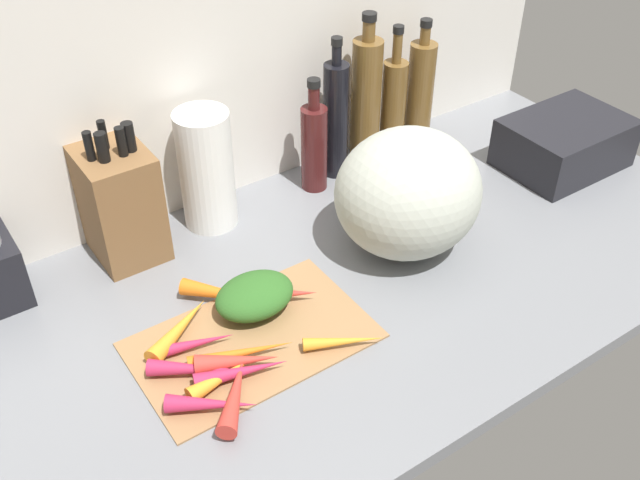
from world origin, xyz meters
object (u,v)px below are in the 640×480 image
carrot_5 (197,369)px  carrot_7 (222,377)px  carrot_3 (235,393)px  bottle_3 (393,106)px  paper_towel_roll (206,170)px  bottle_1 (336,119)px  carrot_0 (228,295)px  carrot_9 (281,295)px  carrot_1 (212,404)px  carrot_10 (344,341)px  carrot_4 (241,353)px  knife_block (120,203)px  bottle_0 (314,146)px  bottle_4 (420,93)px  carrot_6 (237,361)px  carrot_11 (242,372)px  carrot_8 (179,328)px  winter_squash (408,193)px  dish_rack (564,143)px  carrot_2 (199,343)px  bottle_2 (366,102)px  cutting_board (252,339)px

carrot_5 → carrot_7: 4.48cm
carrot_3 → bottle_3: (66.90, 45.17, 9.74)cm
paper_towel_roll → bottle_1: (31.81, 0.75, 1.18)cm
carrot_0 → carrot_9: (7.63, -5.40, 0.12)cm
carrot_1 → carrot_10: (24.58, -0.39, -0.35)cm
carrot_4 → carrot_9: (12.56, 7.95, 0.46)cm
carrot_3 → knife_block: bearing=88.2°
bottle_0 → bottle_4: size_ratio=0.84×
carrot_1 → bottle_0: size_ratio=0.55×
carrot_6 → carrot_11: bearing=-100.1°
carrot_8 → winter_squash: size_ratio=0.54×
carrot_4 → carrot_5: 7.72cm
carrot_4 → winter_squash: bearing=12.3°
dish_rack → bottle_1: bearing=149.4°
knife_block → bottle_3: bottle_3 is taller
carrot_2 → bottle_2: (58.80, 32.42, 13.45)cm
carrot_2 → bottle_3: bearing=25.7°
bottle_3 → knife_block: bearing=180.0°
carrot_6 → bottle_4: (71.51, 39.95, 10.47)cm
carrot_6 → bottle_4: bearing=29.2°
carrot_7 → bottle_3: 79.11cm
carrot_8 → bottle_0: bearing=29.9°
paper_towel_roll → bottle_2: (39.93, 0.79, 2.87)cm
carrot_3 → carrot_5: size_ratio=0.96×
winter_squash → bottle_4: 40.30cm
cutting_board → dish_rack: (87.23, 8.83, 5.24)cm
paper_towel_roll → carrot_7: bearing=-115.6°
carrot_4 → carrot_1: bearing=-142.8°
cutting_board → carrot_11: 9.18cm
carrot_1 → carrot_11: bearing=24.3°
carrot_3 → dish_rack: 98.03cm
carrot_9 → carrot_10: size_ratio=0.97×
carrot_2 → bottle_4: bearing=23.4°
carrot_5 → knife_block: bearing=83.9°
carrot_11 → bottle_3: 76.93cm
carrot_10 → bottle_3: bottle_3 is taller
carrot_3 → bottle_1: size_ratio=0.47×
winter_squash → dish_rack: (48.96, 2.84, -6.71)cm
bottle_4 → cutting_board: bearing=-152.0°
carrot_7 → bottle_0: bearing=41.7°
cutting_board → bottle_2: (50.49, 35.39, 14.93)cm
carrot_8 → bottle_4: 81.52cm
carrot_0 → winter_squash: bearing=-6.5°
carrot_6 → carrot_9: bearing=34.0°
carrot_11 → bottle_2: size_ratio=0.43×
carrot_3 → bottle_2: bearing=37.6°
carrot_1 → carrot_7: size_ratio=1.15×
carrot_3 → carrot_6: carrot_6 is taller
carrot_2 → knife_block: (0.84, 31.91, 9.62)cm
carrot_6 → paper_towel_roll: paper_towel_roll is taller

